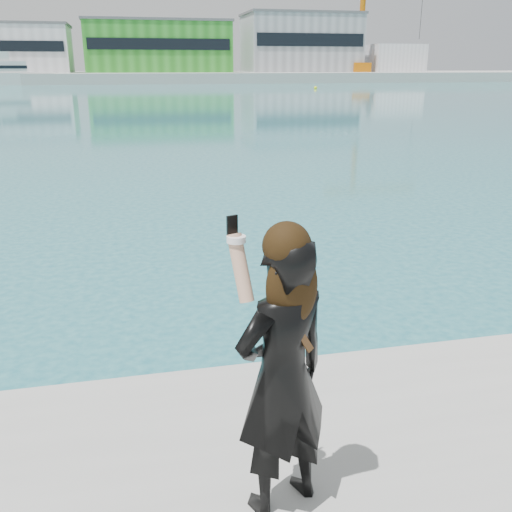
# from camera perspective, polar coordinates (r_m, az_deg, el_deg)

# --- Properties ---
(far_quay) EXTENTS (320.00, 40.00, 2.00)m
(far_quay) POSITION_cam_1_polar(r_m,az_deg,el_deg) (133.60, -13.29, 17.02)
(far_quay) COLOR #9E9E99
(far_quay) RESTS_ON ground
(warehouse_white) EXTENTS (24.48, 15.35, 9.50)m
(warehouse_white) POSITION_cam_1_polar(r_m,az_deg,el_deg) (133.40, -23.47, 18.53)
(warehouse_white) COLOR silver
(warehouse_white) RESTS_ON far_quay
(warehouse_green) EXTENTS (30.60, 16.36, 10.50)m
(warehouse_green) POSITION_cam_1_polar(r_m,az_deg,el_deg) (131.87, -9.81, 19.94)
(warehouse_green) COLOR #288421
(warehouse_green) RESTS_ON far_quay
(warehouse_grey_right) EXTENTS (25.50, 15.35, 12.50)m
(warehouse_grey_right) POSITION_cam_1_polar(r_m,az_deg,el_deg) (137.64, 4.49, 20.49)
(warehouse_grey_right) COLOR gray
(warehouse_grey_right) RESTS_ON far_quay
(ancillary_shed) EXTENTS (12.00, 10.00, 6.00)m
(ancillary_shed) POSITION_cam_1_polar(r_m,az_deg,el_deg) (143.72, 13.58, 18.67)
(ancillary_shed) COLOR silver
(ancillary_shed) RESTS_ON far_quay
(dock_crane) EXTENTS (23.00, 4.00, 24.00)m
(dock_crane) POSITION_cam_1_polar(r_m,az_deg,el_deg) (136.94, 11.12, 23.09)
(dock_crane) COLOR orange
(dock_crane) RESTS_ON far_quay
(flagpole_right) EXTENTS (1.28, 0.16, 8.00)m
(flagpole_right) POSITION_cam_1_polar(r_m,az_deg,el_deg) (126.59, -2.81, 19.92)
(flagpole_right) COLOR silver
(flagpole_right) RESTS_ON far_quay
(motor_yacht) EXTENTS (16.70, 7.30, 7.54)m
(motor_yacht) POSITION_cam_1_polar(r_m,az_deg,el_deg) (117.14, -23.99, 16.38)
(motor_yacht) COLOR silver
(motor_yacht) RESTS_ON ground
(buoy_near) EXTENTS (0.50, 0.50, 0.50)m
(buoy_near) POSITION_cam_1_polar(r_m,az_deg,el_deg) (91.33, 5.96, 16.29)
(buoy_near) COLOR #FCFF0D
(buoy_near) RESTS_ON ground
(woman) EXTENTS (0.75, 0.62, 1.85)m
(woman) POSITION_cam_1_polar(r_m,az_deg,el_deg) (3.38, 2.69, -11.28)
(woman) COLOR black
(woman) RESTS_ON near_quay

